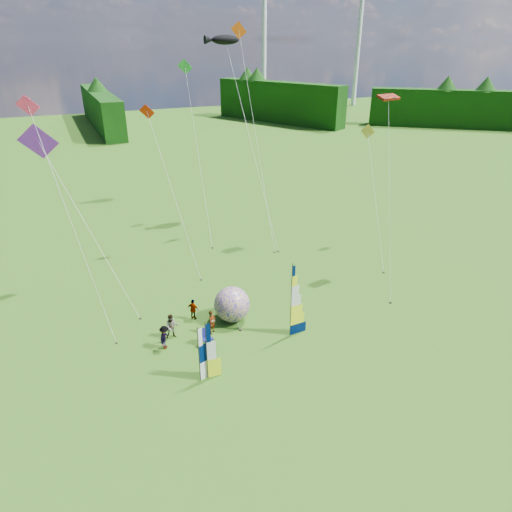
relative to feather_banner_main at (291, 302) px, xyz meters
name	(u,v)px	position (x,y,z in m)	size (l,w,h in m)	color
ground	(300,365)	(-0.87, -2.86, -2.48)	(220.00, 220.00, 0.00)	#39581E
treeline_ring	(303,306)	(-0.87, -2.86, 1.52)	(210.00, 210.00, 8.00)	#10420C
turbine_left	(358,48)	(69.13, 92.14, 12.52)	(8.00, 1.20, 30.00)	silver
turbine_right	(264,48)	(44.13, 99.14, 12.52)	(8.00, 1.20, 30.00)	silver
feather_banner_main	(291,302)	(0.00, 0.00, 0.00)	(1.34, 0.10, 4.97)	#001143
side_banner_left	(207,352)	(-6.10, -1.74, -0.69)	(0.99, 0.10, 3.58)	#F5FF16
side_banner_far	(199,356)	(-6.55, -1.78, -0.79)	(1.00, 0.10, 3.38)	white
bol_inflatable	(232,304)	(-2.72, 3.19, -1.28)	(2.41, 2.41, 2.41)	#0707AA
spectator_a	(212,322)	(-4.45, 2.28, -1.67)	(0.59, 0.39, 1.63)	#66594C
spectator_b	(172,326)	(-6.93, 2.82, -1.65)	(0.81, 0.40, 1.67)	#66594C
spectator_c	(165,337)	(-7.61, 1.93, -1.70)	(1.01, 0.37, 1.57)	#66594C
spectator_d	(193,309)	(-5.07, 4.31, -1.73)	(0.88, 0.36, 1.51)	#66594C
camp_chair	(207,338)	(-5.18, 1.12, -1.91)	(0.66, 0.66, 1.15)	#0D104F
kite_whale	(251,133)	(5.07, 17.92, 6.88)	(3.38, 15.70, 18.72)	black
kite_rainbow_delta	(86,215)	(-10.52, 9.91, 3.98)	(8.56, 12.56, 12.93)	#D3353A
kite_parafoil	(391,188)	(9.89, 3.71, 5.06)	(6.38, 9.88, 15.08)	#AE1900
small_kite_red	(173,188)	(-3.55, 13.79, 3.91)	(3.29, 10.89, 12.80)	red
small_kite_orange	(257,135)	(4.83, 15.99, 7.07)	(2.84, 11.12, 19.10)	#FA4E0D
small_kite_yellow	(376,193)	(12.29, 8.18, 3.03)	(4.82, 9.54, 11.03)	gold
small_kite_pink	(73,223)	(-11.50, 5.99, 4.93)	(4.40, 6.77, 14.83)	#FB2D5C
small_kite_green	(198,148)	(0.59, 19.98, 5.50)	(3.83, 12.77, 15.97)	green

